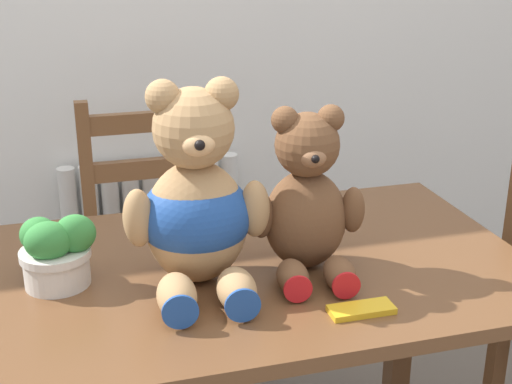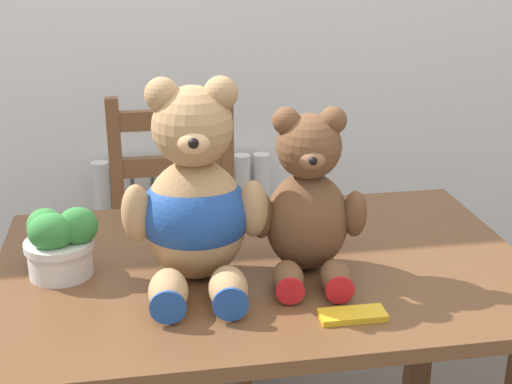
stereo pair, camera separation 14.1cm
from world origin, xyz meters
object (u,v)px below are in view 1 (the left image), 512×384
at_px(wooden_chair_behind, 154,262).
at_px(teddy_bear_right, 307,202).
at_px(teddy_bear_left, 196,205).
at_px(potted_plant, 55,252).
at_px(chocolate_bar, 361,310).

distance_m(wooden_chair_behind, teddy_bear_right, 0.88).
bearing_deg(teddy_bear_right, teddy_bear_left, 6.59).
relative_size(wooden_chair_behind, teddy_bear_right, 2.74).
distance_m(potted_plant, chocolate_bar, 0.60).
height_order(wooden_chair_behind, teddy_bear_right, teddy_bear_right).
xyz_separation_m(potted_plant, chocolate_bar, (0.54, -0.27, -0.06)).
xyz_separation_m(wooden_chair_behind, teddy_bear_right, (0.23, -0.72, 0.45)).
xyz_separation_m(teddy_bear_left, teddy_bear_right, (0.23, -0.00, -0.02)).
height_order(wooden_chair_behind, teddy_bear_left, teddy_bear_left).
bearing_deg(potted_plant, chocolate_bar, -26.53).
distance_m(wooden_chair_behind, teddy_bear_left, 0.86).
height_order(teddy_bear_right, chocolate_bar, teddy_bear_right).
relative_size(teddy_bear_right, chocolate_bar, 2.81).
bearing_deg(potted_plant, wooden_chair_behind, 67.66).
bearing_deg(chocolate_bar, potted_plant, 153.47).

